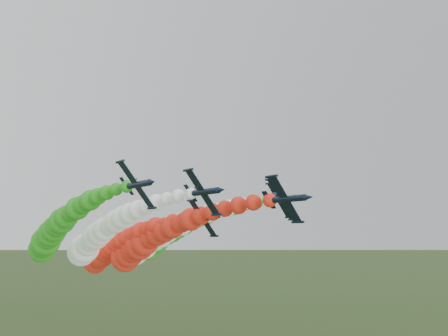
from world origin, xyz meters
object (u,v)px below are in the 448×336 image
at_px(jet_inner_right, 157,239).
at_px(jet_outer_left, 54,233).
at_px(jet_trail, 111,250).
at_px(jet_outer_right, 169,236).
at_px(jet_lead, 146,244).
at_px(jet_inner_left, 97,238).

relative_size(jet_inner_right, jet_outer_left, 1.00).
bearing_deg(jet_trail, jet_outer_right, -21.25).
bearing_deg(jet_trail, jet_inner_right, -71.90).
height_order(jet_outer_left, jet_outer_right, jet_outer_left).
relative_size(jet_outer_left, jet_outer_right, 1.00).
relative_size(jet_inner_right, jet_outer_right, 1.00).
distance_m(jet_outer_left, jet_outer_right, 37.91).
bearing_deg(jet_trail, jet_lead, -92.34).
relative_size(jet_lead, jet_inner_left, 1.00).
bearing_deg(jet_inner_right, jet_trail, 108.10).
bearing_deg(jet_inner_right, jet_inner_left, 164.75).
distance_m(jet_lead, jet_trail, 23.65).
bearing_deg(jet_trail, jet_inner_left, -127.84).
height_order(jet_lead, jet_trail, jet_lead).
bearing_deg(jet_outer_right, jet_inner_right, -134.05).
distance_m(jet_outer_left, jet_trail, 23.71).
bearing_deg(jet_lead, jet_inner_right, 39.71).
distance_m(jet_inner_left, jet_outer_left, 11.16).
bearing_deg(jet_inner_left, jet_inner_right, -15.25).
height_order(jet_lead, jet_outer_right, jet_outer_right).
height_order(jet_inner_left, jet_outer_left, jet_outer_left).
xyz_separation_m(jet_inner_left, jet_outer_right, (27.25, 6.90, 0.54)).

